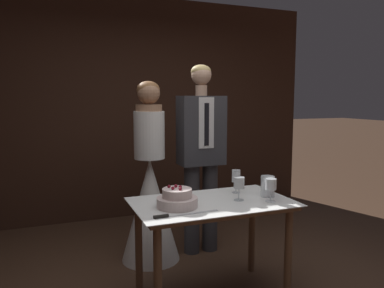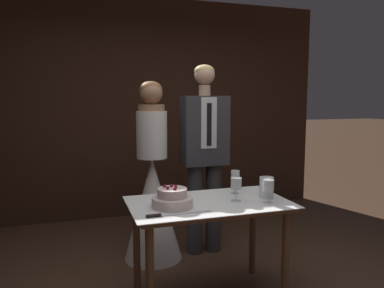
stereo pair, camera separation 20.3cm
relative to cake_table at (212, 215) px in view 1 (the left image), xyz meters
The scene contains 10 objects.
wall_back 2.36m from the cake_table, 91.76° to the left, with size 4.80×0.12×2.75m, color #382116.
cake_table is the anchor object (origin of this frame).
tiered_cake 0.33m from the cake_table, behind, with size 0.29×0.29×0.15m.
cake_knife 0.45m from the cake_table, 148.94° to the right, with size 0.46×0.04×0.02m.
wine_glass_near 0.40m from the cake_table, 29.69° to the left, with size 0.07×0.07×0.19m.
wine_glass_middle 0.49m from the cake_table, 21.64° to the right, with size 0.08×0.08×0.17m.
wine_glass_far 0.31m from the cake_table, 12.21° to the right, with size 0.08×0.08×0.18m.
hurricane_candle 0.50m from the cake_table, ahead, with size 0.11×0.11×0.16m.
bride 0.86m from the cake_table, 107.28° to the left, with size 0.54×0.54×1.66m.
groom 0.94m from the cake_table, 72.71° to the left, with size 0.43×0.25×1.82m.
Camera 1 is at (-1.06, -2.26, 1.51)m, focal length 35.00 mm.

